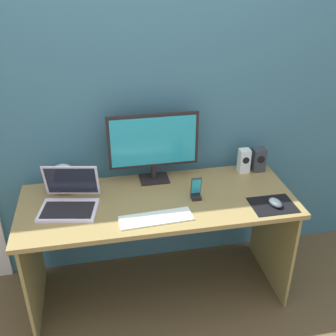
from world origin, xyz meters
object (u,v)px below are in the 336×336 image
Objects in this scene: phone_in_dock at (196,191)px; speaker_near_monitor at (244,161)px; speaker_right at (259,160)px; mouse at (275,203)px; monitor at (154,144)px; fishbowl at (63,178)px; keyboard_external at (156,218)px; laptop at (69,200)px.

speaker_near_monitor is at bearing 33.59° from phone_in_dock.
mouse is at bearing -98.52° from speaker_right.
monitor reaches higher than speaker_near_monitor.
fishbowl reaches higher than speaker_right.
mouse is at bearing -3.06° from keyboard_external.
speaker_near_monitor is 0.40× the size of keyboard_external.
mouse is (1.18, -0.41, -0.06)m from fishbowl.
monitor is 0.49m from keyboard_external.
phone_in_dock is (-0.49, -0.26, -0.03)m from speaker_right.
keyboard_external is 0.69m from mouse.
speaker_near_monitor reaches higher than phone_in_dock.
speaker_right is 0.91× the size of fishbowl.
speaker_right is at bearing 27.77° from phone_in_dock.
speaker_near_monitor is at bearing 179.96° from speaker_right.
keyboard_external is 2.86× the size of phone_in_dock.
speaker_right reaches higher than mouse.
fishbowl reaches higher than keyboard_external.
speaker_near_monitor is 0.42m from mouse.
speaker_near_monitor is (-0.10, 0.00, 0.00)m from speaker_right.
keyboard_external is (-0.65, -0.42, -0.07)m from speaker_near_monitor.
phone_in_dock is (0.76, -0.24, -0.03)m from fishbowl.
speaker_near_monitor is at bearing -0.43° from monitor.
monitor is 0.39m from phone_in_dock.
phone_in_dock is at bearing -3.58° from laptop.
monitor is at bearing 22.68° from laptop.
phone_in_dock is (-0.39, -0.26, -0.03)m from speaker_near_monitor.
monitor is 3.98× the size of phone_in_dock.
monitor is 1.54× the size of laptop.
fishbowl is 0.64m from keyboard_external.
speaker_near_monitor reaches higher than keyboard_external.
speaker_near_monitor is at bearing 10.80° from laptop.
laptop is at bearing 158.36° from mouse.
speaker_right is 0.55m from phone_in_dock.
speaker_right is at bearing -0.38° from monitor.
fishbowl is at bearing 149.70° from mouse.
laptop reaches higher than fishbowl.
keyboard_external is at bearing 168.61° from mouse.
monitor is 3.53× the size of speaker_right.
fishbowl is 1.72× the size of mouse.
speaker_near_monitor is at bearing 29.77° from keyboard_external.
monitor is at bearing 179.62° from speaker_right.
phone_in_dock is at bearing -146.41° from speaker_near_monitor.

